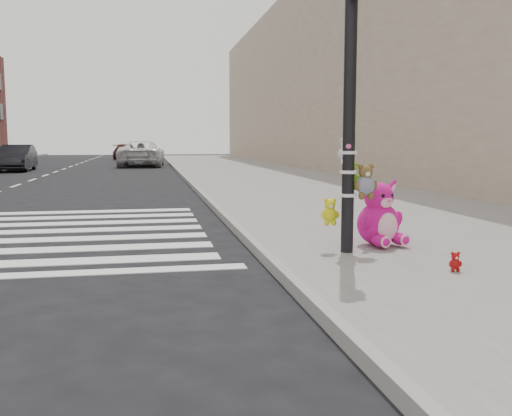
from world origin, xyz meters
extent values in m
plane|color=black|center=(0.00, 0.00, 0.00)|extent=(120.00, 120.00, 0.00)
cube|color=slate|center=(5.00, 10.00, 0.07)|extent=(7.00, 80.00, 0.14)
cube|color=gray|center=(1.55, 10.00, 0.07)|extent=(0.12, 80.00, 0.15)
cube|color=#B8A68C|center=(10.50, 20.00, 5.00)|extent=(5.00, 60.00, 10.00)
cylinder|color=black|center=(2.60, 1.80, 2.14)|extent=(0.16, 0.16, 4.00)
cylinder|color=white|center=(2.60, 1.80, 0.89)|extent=(0.22, 0.22, 0.04)
cylinder|color=white|center=(2.60, 1.80, 1.19)|extent=(0.22, 0.22, 0.04)
cylinder|color=white|center=(2.60, 1.80, 1.44)|extent=(0.22, 0.22, 0.04)
ellipsoid|color=#DE128D|center=(3.11, 1.90, 0.23)|extent=(0.27, 0.36, 0.17)
ellipsoid|color=#DE128D|center=(3.43, 2.00, 0.23)|extent=(0.27, 0.36, 0.17)
ellipsoid|color=#DE128D|center=(3.20, 2.20, 0.44)|extent=(0.72, 0.66, 0.60)
ellipsoid|color=#F9BFD1|center=(3.26, 2.00, 0.42)|extent=(0.35, 0.21, 0.39)
sphere|color=#DE128D|center=(3.20, 2.20, 0.81)|extent=(0.51, 0.51, 0.41)
ellipsoid|color=#DE128D|center=(3.02, 2.17, 0.87)|extent=(0.30, 0.16, 0.41)
ellipsoid|color=#DE128D|center=(3.37, 2.27, 0.87)|extent=(0.30, 0.16, 0.41)
imported|color=black|center=(-6.59, 26.30, 0.68)|extent=(1.58, 4.19, 1.37)
imported|color=silver|center=(-0.25, 30.66, 0.78)|extent=(2.94, 5.74, 1.55)
imported|color=#4F1C16|center=(-1.68, 43.97, 0.64)|extent=(2.06, 4.50, 1.28)
imported|color=#B9BABE|center=(-9.62, 39.82, 0.61)|extent=(1.76, 3.70, 1.22)
camera|label=1|loc=(0.04, -5.20, 1.60)|focal=40.00mm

